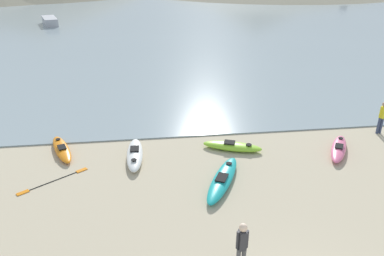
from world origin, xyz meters
name	(u,v)px	position (x,y,z in m)	size (l,w,h in m)	color
bay_water	(169,19)	(0.00, 45.78, 0.03)	(160.00, 70.00, 0.06)	gray
kayak_on_sand_0	(135,154)	(-4.03, 9.06, 0.18)	(0.71, 2.86, 0.41)	white
kayak_on_sand_1	(62,149)	(-7.23, 10.01, 0.15)	(1.54, 2.78, 0.33)	orange
kayak_on_sand_2	(339,149)	(4.88, 8.49, 0.17)	(1.93, 2.63, 0.38)	#E5668C
kayak_on_sand_3	(223,179)	(-0.68, 6.72, 0.17)	(2.16, 3.39, 0.38)	teal
kayak_on_sand_4	(232,146)	(0.28, 9.30, 0.16)	(2.72, 1.61, 0.37)	#8CCC2D
person_near_foreground	(242,245)	(-1.07, 2.33, 0.95)	(0.33, 0.24, 1.65)	#4C4C4C
person_near_waterline	(382,116)	(7.72, 10.05, 0.93)	(0.33, 0.29, 1.63)	#384260
moored_boat_1	(50,21)	(-14.66, 43.18, 0.49)	(2.66, 4.35, 0.87)	#B2B2B7
loose_paddle	(54,181)	(-7.12, 7.64, 0.01)	(2.39, 1.73, 0.03)	black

